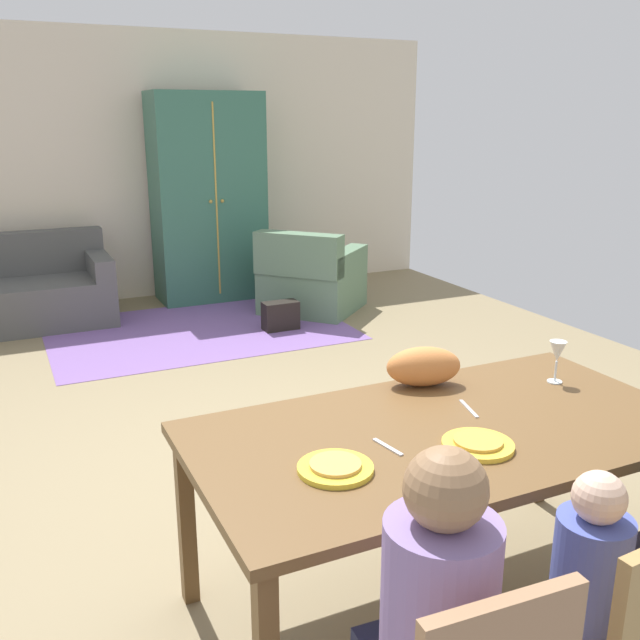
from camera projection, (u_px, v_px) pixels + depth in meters
ground_plane at (269, 412)px, 4.61m from camera, size 6.44×6.78×0.02m
back_wall at (146, 168)px, 7.22m from camera, size 6.44×0.10×2.70m
dining_table at (446, 443)px, 2.60m from camera, size 1.90×0.99×0.76m
plate_near_man at (335, 468)px, 2.27m from camera, size 0.25×0.25×0.02m
pizza_near_man at (335, 464)px, 2.26m from camera, size 0.17×0.17×0.01m
plate_near_child at (478, 445)px, 2.43m from camera, size 0.25×0.25×0.02m
pizza_near_child at (478, 441)px, 2.42m from camera, size 0.17×0.17×0.01m
wine_glass at (557, 353)px, 2.98m from camera, size 0.07×0.07×0.19m
fork at (388, 447)px, 2.43m from camera, size 0.04×0.15×0.01m
knife at (469, 409)px, 2.74m from camera, size 0.06×0.17×0.01m
dining_chair_child at (625, 637)px, 1.92m from camera, size 0.45×0.45×0.87m
person_child at (575, 617)px, 2.08m from camera, size 0.22×0.29×0.92m
cat at (424, 366)px, 2.97m from camera, size 0.35×0.25×0.17m
area_rug at (199, 330)px, 6.33m from camera, size 2.60×1.80×0.01m
couch at (4, 295)px, 6.35m from camera, size 1.87×0.86×0.82m
armchair at (311, 279)px, 6.87m from camera, size 1.21×1.21×0.82m
armoire at (208, 198)px, 7.18m from camera, size 1.10×0.59×2.10m
handbag at (281, 316)px, 6.31m from camera, size 0.32×0.16×0.26m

